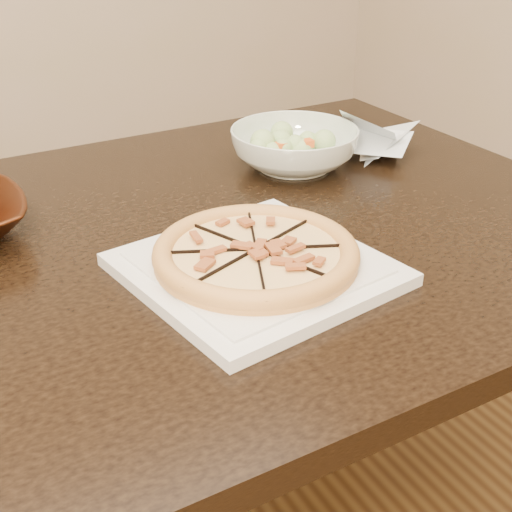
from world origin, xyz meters
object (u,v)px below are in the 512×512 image
object	(u,v)px
pizza	(256,253)
salad_bowl	(294,148)
plate	(256,268)
dining_table	(150,297)

from	to	relation	value
pizza	salad_bowl	size ratio (longest dim) A/B	1.18
plate	dining_table	bearing A→B (deg)	122.43
plate	pizza	xyz separation A→B (m)	(-0.00, 0.00, 0.02)
dining_table	salad_bowl	bearing A→B (deg)	25.50
pizza	salad_bowl	distance (m)	0.42
plate	salad_bowl	size ratio (longest dim) A/B	1.54
dining_table	pizza	bearing A→B (deg)	-57.57
plate	pizza	size ratio (longest dim) A/B	1.30
dining_table	pizza	world-z (taller)	pizza
salad_bowl	pizza	bearing A→B (deg)	-128.07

